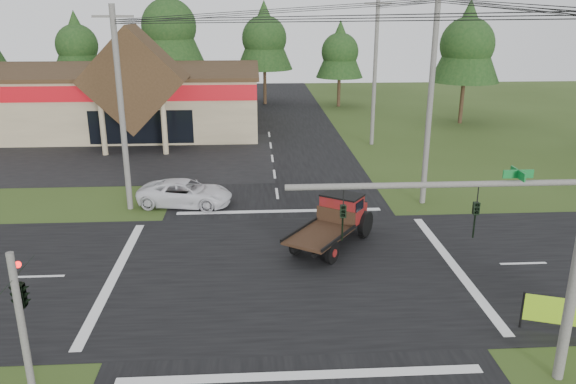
{
  "coord_description": "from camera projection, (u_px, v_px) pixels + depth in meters",
  "views": [
    {
      "loc": [
        -1.23,
        -20.91,
        10.31
      ],
      "look_at": [
        0.26,
        3.65,
        2.2
      ],
      "focal_mm": 35.0,
      "sensor_mm": 36.0,
      "label": 1
    }
  ],
  "objects": [
    {
      "name": "ground",
      "position": [
        287.0,
        270.0,
        23.12
      ],
      "size": [
        120.0,
        120.0,
        0.0
      ],
      "primitive_type": "plane",
      "color": "#2F4217",
      "rests_on": "ground"
    },
    {
      "name": "tree_row_d",
      "position": [
        264.0,
        36.0,
        60.63
      ],
      "size": [
        6.16,
        6.16,
        11.11
      ],
      "color": "#332316",
      "rests_on": "ground"
    },
    {
      "name": "tree_side_ne",
      "position": [
        467.0,
        42.0,
        50.29
      ],
      "size": [
        6.16,
        6.16,
        11.11
      ],
      "color": "#332316",
      "rests_on": "ground"
    },
    {
      "name": "traffic_signal_corner",
      "position": [
        17.0,
        281.0,
        14.65
      ],
      "size": [
        0.53,
        2.48,
        4.4
      ],
      "color": "#595651",
      "rests_on": "ground"
    },
    {
      "name": "parking_apron",
      "position": [
        78.0,
        158.0,
        40.33
      ],
      "size": [
        28.0,
        14.0,
        0.02
      ],
      "primitive_type": "cube",
      "color": "black",
      "rests_on": "ground"
    },
    {
      "name": "antique_flatbed_truck",
      "position": [
        331.0,
        223.0,
        25.12
      ],
      "size": [
        4.7,
        5.52,
        2.22
      ],
      "primitive_type": null,
      "rotation": [
        0.0,
        0.0,
        -0.61
      ],
      "color": "#63160E",
      "rests_on": "ground"
    },
    {
      "name": "road_ns",
      "position": [
        287.0,
        270.0,
        23.12
      ],
      "size": [
        12.0,
        120.0,
        0.02
      ],
      "primitive_type": "cube",
      "color": "black",
      "rests_on": "ground"
    },
    {
      "name": "utility_pole_nw",
      "position": [
        121.0,
        109.0,
        28.56
      ],
      "size": [
        2.0,
        0.3,
        10.5
      ],
      "color": "#595651",
      "rests_on": "ground"
    },
    {
      "name": "utility_pole_ne",
      "position": [
        431.0,
        96.0,
        29.32
      ],
      "size": [
        2.0,
        0.3,
        11.5
      ],
      "color": "#595651",
      "rests_on": "ground"
    },
    {
      "name": "tree_row_c",
      "position": [
        169.0,
        23.0,
        58.69
      ],
      "size": [
        7.28,
        7.28,
        13.13
      ],
      "color": "#332316",
      "rests_on": "ground"
    },
    {
      "name": "road_ew",
      "position": [
        287.0,
        270.0,
        23.12
      ],
      "size": [
        120.0,
        12.0,
        0.02
      ],
      "primitive_type": "cube",
      "color": "black",
      "rests_on": "ground"
    },
    {
      "name": "white_pickup",
      "position": [
        185.0,
        193.0,
        30.53
      ],
      "size": [
        5.37,
        3.17,
        1.4
      ],
      "primitive_type": "imported",
      "rotation": [
        0.0,
        0.0,
        1.4
      ],
      "color": "silver",
      "rests_on": "ground"
    },
    {
      "name": "utility_pole_n",
      "position": [
        375.0,
        71.0,
        42.64
      ],
      "size": [
        2.0,
        0.3,
        11.2
      ],
      "color": "#595651",
      "rests_on": "ground"
    },
    {
      "name": "cvs_building",
      "position": [
        90.0,
        97.0,
        49.38
      ],
      "size": [
        30.4,
        18.2,
        9.19
      ],
      "color": "gray",
      "rests_on": "ground"
    },
    {
      "name": "tree_row_e",
      "position": [
        340.0,
        50.0,
        59.62
      ],
      "size": [
        5.04,
        5.04,
        9.09
      ],
      "color": "#332316",
      "rests_on": "ground"
    },
    {
      "name": "tree_row_b",
      "position": [
        77.0,
        43.0,
        59.69
      ],
      "size": [
        5.6,
        5.6,
        10.1
      ],
      "color": "#332316",
      "rests_on": "ground"
    },
    {
      "name": "traffic_signal_mast",
      "position": [
        521.0,
        239.0,
        14.96
      ],
      "size": [
        8.12,
        0.24,
        7.0
      ],
      "color": "#595651",
      "rests_on": "ground"
    }
  ]
}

